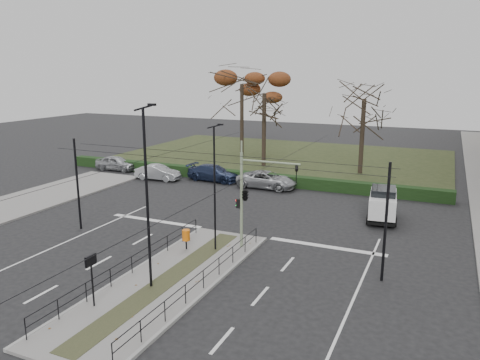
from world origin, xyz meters
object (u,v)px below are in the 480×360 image
(traffic_light, at_px, (247,193))
(rust_tree, at_px, (242,84))
(parked_car_second, at_px, (158,172))
(parked_car_fourth, at_px, (267,180))
(info_panel, at_px, (91,266))
(parked_car_first, at_px, (116,163))
(bare_tree_near, at_px, (264,99))
(white_van, at_px, (383,203))
(streetlamp_median_near, at_px, (147,197))
(litter_bin, at_px, (186,235))
(streetlamp_median_far, at_px, (215,187))
(bare_tree_center, at_px, (364,105))
(parked_car_third, at_px, (214,173))

(traffic_light, bearing_deg, rust_tree, 114.30)
(parked_car_second, relative_size, parked_car_fourth, 0.81)
(info_panel, relative_size, rust_tree, 0.21)
(parked_car_first, distance_m, parked_car_fourth, 17.08)
(bare_tree_near, bearing_deg, traffic_light, -71.15)
(parked_car_second, height_order, white_van, white_van)
(streetlamp_median_near, xyz_separation_m, parked_car_second, (-12.64, 19.50, -3.82))
(litter_bin, xyz_separation_m, parked_car_fourth, (-1.08, 15.89, -0.22))
(parked_car_second, bearing_deg, parked_car_first, 69.25)
(parked_car_second, bearing_deg, streetlamp_median_near, -150.89)
(info_panel, bearing_deg, parked_car_second, 117.34)
(streetlamp_median_far, bearing_deg, parked_car_second, 133.44)
(parked_car_first, relative_size, bare_tree_near, 0.43)
(parked_car_first, bearing_deg, parked_car_fourth, -95.09)
(streetlamp_median_far, distance_m, parked_car_first, 25.57)
(traffic_light, distance_m, bare_tree_center, 23.80)
(parked_car_second, bearing_deg, streetlamp_median_far, -140.40)
(streetlamp_median_near, relative_size, parked_car_fourth, 1.62)
(litter_bin, height_order, parked_car_fourth, parked_car_fourth)
(streetlamp_median_far, bearing_deg, bare_tree_near, 104.83)
(parked_car_first, bearing_deg, parked_car_third, -93.41)
(streetlamp_median_near, distance_m, bare_tree_center, 30.39)
(parked_car_first, bearing_deg, info_panel, -146.11)
(streetlamp_median_far, bearing_deg, streetlamp_median_near, -96.79)
(streetlamp_median_far, relative_size, parked_car_fourth, 1.36)
(streetlamp_median_far, xyz_separation_m, white_van, (7.91, 10.05, -2.63))
(litter_bin, bearing_deg, parked_car_third, 111.99)
(traffic_light, distance_m, rust_tree, 31.26)
(parked_car_first, relative_size, rust_tree, 0.40)
(bare_tree_near, bearing_deg, parked_car_fourth, -67.02)
(traffic_light, height_order, parked_car_fourth, traffic_light)
(streetlamp_median_near, distance_m, white_van, 18.03)
(info_panel, height_order, parked_car_fourth, info_panel)
(parked_car_second, relative_size, white_van, 0.99)
(streetlamp_median_far, height_order, parked_car_third, streetlamp_median_far)
(parked_car_second, bearing_deg, bare_tree_near, -38.70)
(white_van, xyz_separation_m, bare_tree_near, (-14.27, 13.94, 6.05))
(streetlamp_median_far, xyz_separation_m, parked_car_second, (-13.29, 14.03, -3.11))
(litter_bin, height_order, rust_tree, rust_tree)
(parked_car_second, bearing_deg, parked_car_fourth, -87.19)
(parked_car_first, xyz_separation_m, parked_car_third, (11.49, -0.14, -0.01))
(streetlamp_median_far, relative_size, bare_tree_center, 0.74)
(streetlamp_median_near, height_order, bare_tree_center, bare_tree_center)
(parked_car_first, distance_m, parked_car_second, 6.72)
(streetlamp_median_far, height_order, bare_tree_center, bare_tree_center)
(info_panel, xyz_separation_m, streetlamp_median_far, (1.86, 8.08, 1.83))
(rust_tree, xyz_separation_m, bare_tree_near, (4.86, -5.17, -1.37))
(traffic_light, relative_size, parked_car_third, 1.08)
(info_panel, distance_m, parked_car_third, 24.79)
(parked_car_third, relative_size, rust_tree, 0.46)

